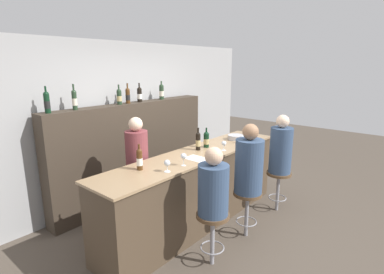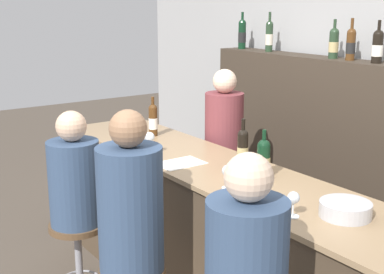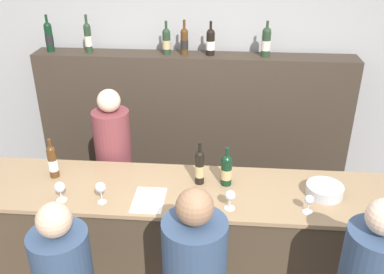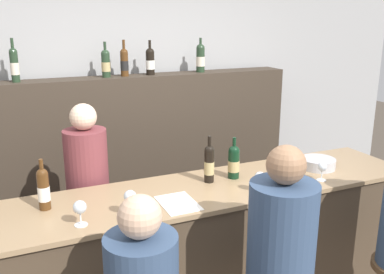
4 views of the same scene
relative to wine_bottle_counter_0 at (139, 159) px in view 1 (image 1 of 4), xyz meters
name	(u,v)px [view 1 (image 1 of 4)]	position (x,y,z in m)	size (l,w,h in m)	color
ground_plane	(214,230)	(0.93, -0.41, -1.18)	(16.00, 16.00, 0.00)	#4C4238
wall_back	(125,122)	(0.93, 1.48, 0.12)	(6.40, 0.05, 2.60)	#9E9E9E
bar_counter	(197,189)	(0.93, -0.09, -0.65)	(3.21, 0.67, 1.05)	#473828
back_bar_cabinet	(135,152)	(0.93, 1.25, -0.36)	(3.01, 0.28, 1.64)	#382D23
wine_bottle_counter_0	(139,159)	(0.00, 0.00, 0.00)	(0.07, 0.07, 0.31)	#4C2D14
wine_bottle_counter_1	(198,141)	(1.07, 0.00, 0.00)	(0.07, 0.07, 0.33)	black
wine_bottle_counter_2	(206,139)	(1.26, 0.00, -0.01)	(0.08, 0.08, 0.29)	black
wine_bottle_backbar_0	(47,102)	(-0.42, 1.25, 0.60)	(0.07, 0.07, 0.34)	black
wine_bottle_backbar_1	(74,99)	(-0.05, 1.25, 0.60)	(0.07, 0.07, 0.35)	#233823
wine_bottle_backbar_2	(119,96)	(0.68, 1.25, 0.58)	(0.08, 0.08, 0.30)	#233823
wine_bottle_backbar_3	(128,95)	(0.85, 1.25, 0.58)	(0.07, 0.07, 0.32)	#4C2D14
wine_bottle_backbar_4	(139,94)	(1.08, 1.25, 0.58)	(0.08, 0.08, 0.31)	black
wine_bottle_backbar_5	(161,92)	(1.59, 1.25, 0.59)	(0.08, 0.08, 0.32)	#233823
wine_glass_0	(167,163)	(0.16, -0.29, -0.03)	(0.07, 0.07, 0.14)	silver
wine_glass_1	(184,157)	(0.43, -0.29, -0.01)	(0.07, 0.07, 0.16)	silver
wine_glass_2	(224,144)	(1.29, -0.29, -0.03)	(0.07, 0.07, 0.14)	silver
wine_glass_3	(242,138)	(1.79, -0.29, -0.04)	(0.07, 0.07, 0.13)	silver
metal_bowl	(236,137)	(1.94, -0.08, -0.09)	(0.25, 0.25, 0.07)	#B7B7BC
tasting_menu	(197,159)	(0.74, -0.25, -0.13)	(0.21, 0.30, 0.00)	white
bar_stool_left	(213,225)	(0.34, -0.81, -0.69)	(0.37, 0.37, 0.63)	gray
guest_seated_left	(213,186)	(0.34, -0.81, -0.22)	(0.34, 0.34, 0.77)	#334766
bar_stool_middle	(247,202)	(1.10, -0.81, -0.69)	(0.37, 0.37, 0.63)	gray
guest_seated_middle	(249,164)	(1.10, -0.81, -0.16)	(0.36, 0.36, 0.90)	#334766
bar_stool_right	(278,180)	(2.05, -0.81, -0.69)	(0.37, 0.37, 0.63)	gray
guest_seated_right	(281,148)	(2.05, -0.81, -0.16)	(0.33, 0.33, 0.89)	#334766
bartender	(138,178)	(0.33, 0.45, -0.45)	(0.30, 0.30, 1.57)	brown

